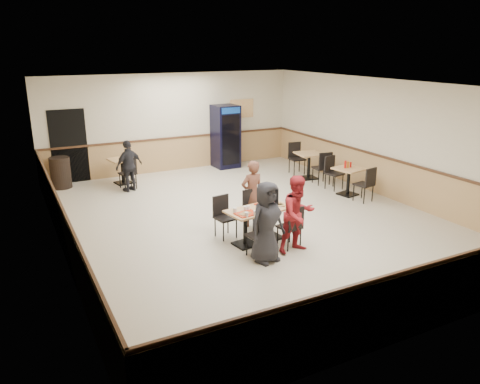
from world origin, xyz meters
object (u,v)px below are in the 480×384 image
diner_woman_right (298,214)px  diner_man_opposite (252,194)px  lone_diner (129,166)px  side_table_far (309,162)px  back_table (122,167)px  main_table (259,220)px  trash_bin (61,173)px  side_table_near (349,177)px  pepsi_cooler (226,136)px  diner_woman_left (267,222)px

diner_woman_right → diner_man_opposite: 1.59m
diner_woman_right → lone_diner: 5.64m
diner_woman_right → diner_man_opposite: size_ratio=1.03×
side_table_far → back_table: bearing=158.3°
main_table → trash_bin: size_ratio=1.60×
lone_diner → trash_bin: lone_diner is taller
main_table → side_table_near: 3.95m
pepsi_cooler → trash_bin: size_ratio=2.31×
diner_woman_right → trash_bin: diner_woman_right is taller
lone_diner → trash_bin: bearing=-57.8°
side_table_near → trash_bin: trash_bin is taller
diner_woman_right → trash_bin: (-3.46, 6.49, -0.32)m
diner_woman_right → side_table_far: (3.19, 4.14, -0.24)m
pepsi_cooler → side_table_far: bearing=-58.4°
diner_woman_right → diner_man_opposite: (-0.12, 1.58, -0.02)m
main_table → side_table_far: side_table_far is taller
main_table → trash_bin: trash_bin is taller
main_table → side_table_far: bearing=35.5°
side_table_near → trash_bin: 7.83m
lone_diner → back_table: bearing=-112.1°
diner_woman_right → side_table_far: diner_woman_right is taller
diner_woman_left → diner_man_opposite: bearing=57.2°
side_table_far → side_table_near: bearing=-90.1°
main_table → diner_woman_left: bearing=-117.9°
main_table → side_table_far: 4.97m
lone_diner → side_table_near: 5.84m
diner_man_opposite → back_table: size_ratio=1.86×
side_table_far → pepsi_cooler: pepsi_cooler is taller
main_table → back_table: bearing=96.9°
main_table → diner_man_opposite: size_ratio=0.94×
main_table → pepsi_cooler: size_ratio=0.69×
diner_woman_right → back_table: bearing=102.5°
back_table → trash_bin: (-1.62, 0.35, -0.05)m
side_table_near → pepsi_cooler: pepsi_cooler is taller
diner_man_opposite → back_table: diner_man_opposite is taller
diner_man_opposite → side_table_far: bearing=-145.2°
diner_man_opposite → main_table: bearing=66.9°
diner_woman_left → back_table: size_ratio=1.93×
diner_woman_left → lone_diner: size_ratio=1.08×
diner_woman_left → side_table_near: size_ratio=1.90×
main_table → back_table: (-1.41, 5.40, 0.01)m
lone_diner → side_table_near: lone_diner is taller
lone_diner → pepsi_cooler: 3.67m
diner_woman_left → pepsi_cooler: (2.35, 6.64, 0.24)m
diner_man_opposite → side_table_near: 3.40m
main_table → side_table_near: (3.61, 1.61, 0.02)m
diner_man_opposite → back_table: 4.88m
main_table → lone_diner: lone_diner is taller
trash_bin → diner_woman_right: bearing=-61.9°
diner_woman_left → trash_bin: size_ratio=1.75×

